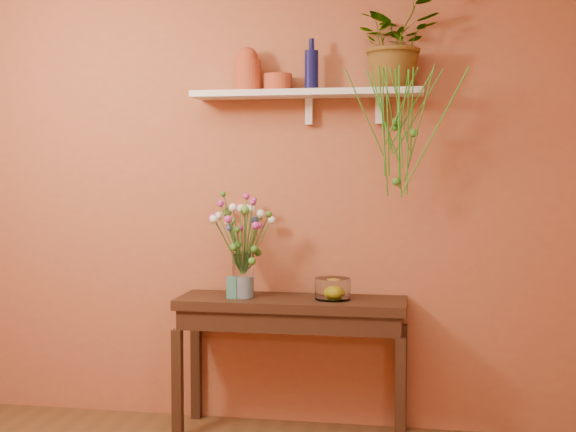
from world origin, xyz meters
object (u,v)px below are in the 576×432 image
Objects in this scene: terracotta_jug at (248,70)px; glass_bowl at (333,290)px; spider_plant at (396,42)px; bouquet at (242,224)px; blue_bottle at (312,69)px; sideboard at (292,318)px; glass_vase at (243,279)px.

terracotta_jug reaches higher than glass_bowl.
bouquet is at bearing -172.10° from spider_plant.
blue_bottle is 0.49m from spider_plant.
sideboard is 0.59m from bouquet.
sideboard is at bearing 4.23° from bouquet.
terracotta_jug is (-0.27, 0.11, 1.39)m from sideboard.
sideboard is 6.46× the size of glass_bowl.
blue_bottle is 1.23m from glass_vase.
glass_bowl is (0.23, -0.00, 0.17)m from sideboard.
blue_bottle is 0.62× the size of bouquet.
terracotta_jug is at bearing 179.23° from spider_plant.
glass_bowl is at bearing -0.28° from sideboard.
spider_plant is at bearing -0.66° from blue_bottle.
sideboard is 1.63m from spider_plant.
sideboard is 0.35m from glass_vase.
glass_bowl reaches higher than sideboard.
terracotta_jug is 0.37m from blue_bottle.
sideboard is 5.05× the size of glass_vase.
blue_bottle reaches higher than bouquet.
bouquet reaches higher than sideboard.
spider_plant reaches higher than bouquet.
sideboard is at bearing -170.32° from spider_plant.
glass_vase is at bearing -89.31° from terracotta_jug.
blue_bottle reaches higher than glass_bowl.
spider_plant reaches higher than glass_vase.
blue_bottle is at bearing 19.33° from glass_vase.
terracotta_jug is 0.85m from spider_plant.
glass_vase is at bearing -171.61° from spider_plant.
blue_bottle is at bearing 142.73° from glass_bowl.
glass_bowl is (0.50, 0.03, -0.05)m from glass_vase.
terracotta_jug is at bearing 167.81° from glass_bowl.
terracotta_jug is 0.99× the size of glass_vase.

